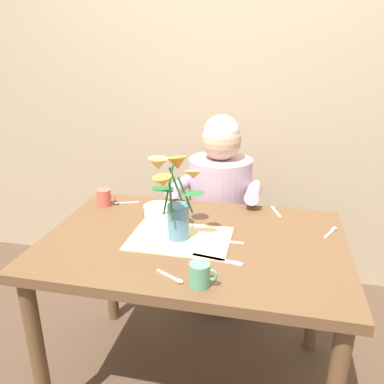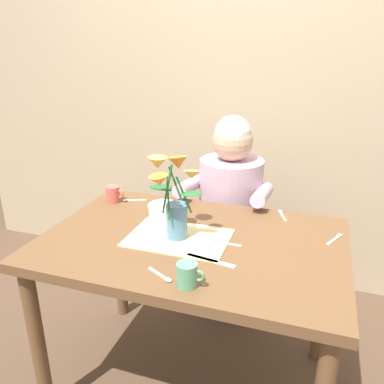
{
  "view_description": "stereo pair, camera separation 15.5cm",
  "coord_description": "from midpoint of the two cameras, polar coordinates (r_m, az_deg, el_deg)",
  "views": [
    {
      "loc": [
        0.29,
        -1.36,
        1.47
      ],
      "look_at": [
        -0.02,
        0.05,
        0.92
      ],
      "focal_mm": 36.46,
      "sensor_mm": 36.0,
      "label": 1
    },
    {
      "loc": [
        0.44,
        -1.32,
        1.47
      ],
      "look_at": [
        -0.02,
        0.05,
        0.92
      ],
      "focal_mm": 36.46,
      "sensor_mm": 36.0,
      "label": 2
    }
  ],
  "objects": [
    {
      "name": "spoon_2",
      "position": [
        1.95,
        -6.71,
        -1.23
      ],
      "size": [
        0.12,
        0.06,
        0.01
      ],
      "color": "silver",
      "rests_on": "dining_table"
    },
    {
      "name": "striped_placemat",
      "position": [
        1.57,
        0.84,
        -6.76
      ],
      "size": [
        0.4,
        0.28,
        0.0
      ],
      "primitive_type": "cube",
      "color": "beige",
      "rests_on": "dining_table"
    },
    {
      "name": "ground_plane",
      "position": [
        2.02,
        2.46,
        -25.81
      ],
      "size": [
        6.0,
        6.0,
        0.0
      ],
      "primitive_type": "plane",
      "color": "#4C3828"
    },
    {
      "name": "dining_table",
      "position": [
        1.62,
        2.81,
        -9.94
      ],
      "size": [
        1.2,
        0.8,
        0.74
      ],
      "color": "brown",
      "rests_on": "ground_plane"
    },
    {
      "name": "spoon_0",
      "position": [
        1.7,
        22.92,
        -6.21
      ],
      "size": [
        0.07,
        0.11,
        0.01
      ],
      "color": "silver",
      "rests_on": "dining_table"
    },
    {
      "name": "wood_panel_backdrop",
      "position": [
        2.43,
        10.13,
        15.29
      ],
      "size": [
        4.0,
        0.1,
        2.5
      ],
      "primitive_type": "cube",
      "color": "tan",
      "rests_on": "ground_plane"
    },
    {
      "name": "flower_vase",
      "position": [
        1.5,
        0.23,
        -0.78
      ],
      "size": [
        0.23,
        0.28,
        0.33
      ],
      "color": "teal",
      "rests_on": "dining_table"
    },
    {
      "name": "ceramic_bowl",
      "position": [
        1.76,
        -1.79,
        -2.59
      ],
      "size": [
        0.14,
        0.14,
        0.06
      ],
      "color": "white",
      "rests_on": "dining_table"
    },
    {
      "name": "spoon_1",
      "position": [
        1.33,
        -0.82,
        -12.4
      ],
      "size": [
        0.11,
        0.07,
        0.01
      ],
      "color": "silver",
      "rests_on": "dining_table"
    },
    {
      "name": "dinner_knife",
      "position": [
        1.42,
        5.91,
        -10.04
      ],
      "size": [
        0.19,
        0.05,
        0.0
      ],
      "primitive_type": "cube",
      "rotation": [
        0.0,
        0.0,
        -0.16
      ],
      "color": "silver",
      "rests_on": "dining_table"
    },
    {
      "name": "spoon_3",
      "position": [
        1.85,
        15.3,
        -3.12
      ],
      "size": [
        0.06,
        0.12,
        0.01
      ],
      "color": "silver",
      "rests_on": "dining_table"
    },
    {
      "name": "spoon_4",
      "position": [
        1.55,
        7.27,
        -7.41
      ],
      "size": [
        0.12,
        0.02,
        0.01
      ],
      "color": "silver",
      "rests_on": "dining_table"
    },
    {
      "name": "coffee_cup",
      "position": [
        1.27,
        2.9,
        -12.1
      ],
      "size": [
        0.09,
        0.07,
        0.08
      ],
      "color": "#569970",
      "rests_on": "dining_table"
    },
    {
      "name": "seated_person",
      "position": [
        2.19,
        7.54,
        -3.91
      ],
      "size": [
        0.45,
        0.47,
        1.14
      ],
      "rotation": [
        0.0,
        0.0,
        -0.03
      ],
      "color": "#4C4C56",
      "rests_on": "ground_plane"
    },
    {
      "name": "ceramic_mug",
      "position": [
        1.94,
        -9.24,
        -0.35
      ],
      "size": [
        0.09,
        0.07,
        0.08
      ],
      "color": "#CC564C",
      "rests_on": "dining_table"
    }
  ]
}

